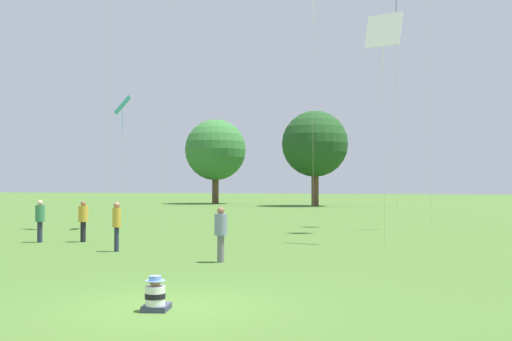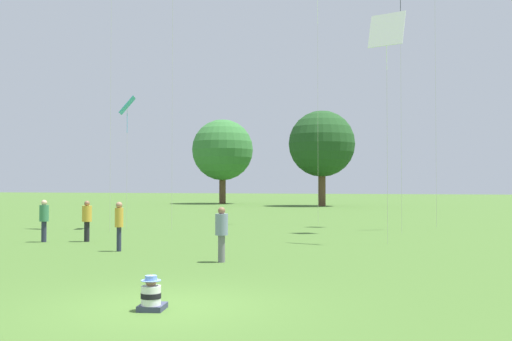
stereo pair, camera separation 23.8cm
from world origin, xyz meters
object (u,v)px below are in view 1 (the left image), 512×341
Objects in this scene: person_standing_2 at (221,230)px; kite_9 at (313,2)px; kite_8 at (384,33)px; distant_tree_0 at (215,150)px; person_standing_3 at (117,221)px; person_standing_0 at (83,218)px; distant_tree_1 at (315,144)px; person_standing_5 at (40,217)px; seated_toddler at (156,296)px; kite_5 at (123,107)px.

person_standing_2 is 20.73m from kite_9.
distant_tree_0 is at bearing 178.79° from kite_8.
person_standing_3 is 0.19× the size of kite_8.
person_standing_0 is 43.59m from distant_tree_1.
kite_9 is at bearing -60.14° from distant_tree_0.
person_standing_5 is 15.01m from kite_8.
distant_tree_1 is at bearing 86.65° from seated_toddler.
seated_toddler is 15.79m from kite_8.
person_standing_2 is at bearing -137.72° from person_standing_5.
person_standing_2 is at bearing 88.78° from seated_toddler.
distant_tree_0 is at bearing -160.20° from person_standing_0.
distant_tree_0 reaches higher than kite_5.
distant_tree_1 reaches higher than person_standing_2.
seated_toddler is 0.05× the size of kite_9.
person_standing_3 is at bearing 53.58° from person_standing_0.
distant_tree_0 is (-22.35, 58.32, 6.29)m from seated_toddler.
kite_5 is (-5.19, 9.09, 5.18)m from person_standing_3.
seated_toddler is at bearing -41.01° from kite_8.
kite_5 is at bearing 109.51° from seated_toddler.
seated_toddler is 6.74m from person_standing_2.
kite_5 is at bearing -157.93° from person_standing_0.
seated_toddler is 0.09× the size of kite_5.
person_standing_5 is 0.24× the size of kite_5.
kite_8 is at bearing -48.38° from person_standing_2.
person_standing_5 reaches higher than person_standing_2.
kite_8 is at bearing 107.90° from person_standing_0.
kite_8 is at bearing -60.93° from distant_tree_0.
kite_8 reaches higher than person_standing_0.
kite_9 is at bearing 157.96° from person_standing_0.
kite_8 is 51.29m from distant_tree_0.
person_standing_3 is 0.16× the size of distant_tree_0.
person_standing_3 is at bearing 51.48° from person_standing_2.
distant_tree_0 is 14.08m from distant_tree_1.
person_standing_3 is 12.09m from kite_8.
kite_5 is at bearing -135.57° from kite_8.
seated_toddler is 0.38× the size of person_standing_3.
seated_toddler is 0.38× the size of person_standing_5.
distant_tree_0 reaches higher than person_standing_0.
kite_5 reaches higher than person_standing_5.
person_standing_5 is at bearing -104.99° from kite_8.
person_standing_5 is at bearing 25.55° from kite_5.
kite_9 is (-2.45, 23.65, 12.38)m from seated_toddler.
person_standing_3 is 0.25× the size of kite_5.
distant_tree_0 is at bearing 3.06° from person_standing_2.
kite_8 reaches higher than kite_5.
distant_tree_0 reaches higher than person_standing_5.
distant_tree_0 is (-21.00, 51.76, 5.62)m from person_standing_2.
person_standing_3 is 11.68m from kite_5.
person_standing_5 is at bearing -58.57° from kite_9.
person_standing_5 is 0.16× the size of distant_tree_0.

